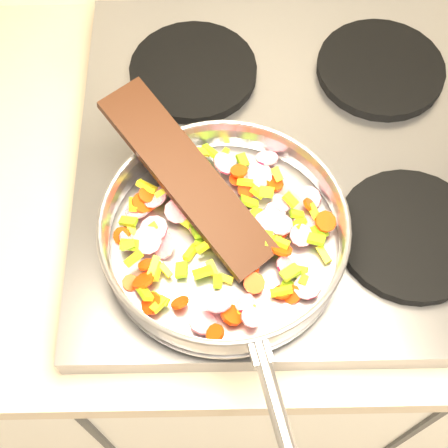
{
  "coord_description": "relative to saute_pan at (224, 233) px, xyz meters",
  "views": [
    {
      "loc": [
        -0.81,
        1.16,
        1.66
      ],
      "look_at": [
        -0.8,
        1.51,
        1.01
      ],
      "focal_mm": 50.0,
      "sensor_mm": 36.0,
      "label": 1
    }
  ],
  "objects": [
    {
      "name": "grate_fr",
      "position": [
        0.24,
        0.01,
        -0.04
      ],
      "size": [
        0.19,
        0.19,
        0.02
      ],
      "primitive_type": "cylinder",
      "color": "black",
      "rests_on": "cooktop"
    },
    {
      "name": "wooden_spatula",
      "position": [
        -0.04,
        0.06,
        0.03
      ],
      "size": [
        0.22,
        0.25,
        0.08
      ],
      "primitive_type": "cube",
      "rotation": [
        0.0,
        -0.25,
        2.25
      ],
      "color": "black",
      "rests_on": "saute_pan"
    },
    {
      "name": "grate_br",
      "position": [
        0.24,
        0.29,
        -0.04
      ],
      "size": [
        0.19,
        0.19,
        0.02
      ],
      "primitive_type": "cylinder",
      "color": "black",
      "rests_on": "cooktop"
    },
    {
      "name": "cooktop",
      "position": [
        0.1,
        0.15,
        -0.07
      ],
      "size": [
        0.6,
        0.6,
        0.04
      ],
      "primitive_type": "cube",
      "color": "#939399",
      "rests_on": "counter_top"
    },
    {
      "name": "saute_pan",
      "position": [
        0.0,
        0.0,
        0.0
      ],
      "size": [
        0.34,
        0.5,
        0.06
      ],
      "rotation": [
        0.0,
        0.0,
        0.23
      ],
      "color": "#9E9EA5",
      "rests_on": "grate_fl"
    },
    {
      "name": "grate_bl",
      "position": [
        -0.04,
        0.29,
        -0.04
      ],
      "size": [
        0.19,
        0.19,
        0.02
      ],
      "primitive_type": "cylinder",
      "color": "black",
      "rests_on": "cooktop"
    },
    {
      "name": "grate_fl",
      "position": [
        -0.04,
        0.01,
        -0.04
      ],
      "size": [
        0.19,
        0.19,
        0.02
      ],
      "primitive_type": "cylinder",
      "color": "black",
      "rests_on": "cooktop"
    },
    {
      "name": "vegetable_heap",
      "position": [
        -0.0,
        0.01,
        -0.01
      ],
      "size": [
        0.29,
        0.28,
        0.05
      ],
      "color": "#75AD14",
      "rests_on": "saute_pan"
    }
  ]
}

